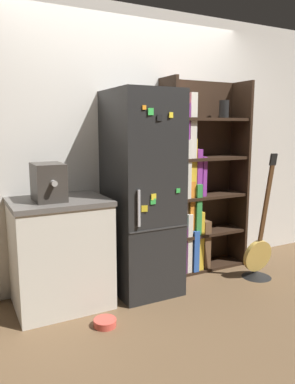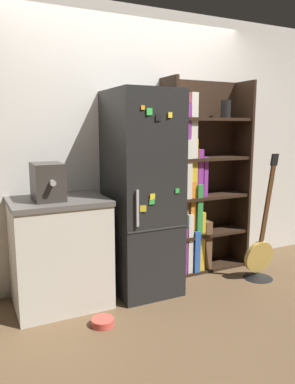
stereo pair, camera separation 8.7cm
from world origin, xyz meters
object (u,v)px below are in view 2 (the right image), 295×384
at_px(guitar, 259,261).
at_px(bookshelf, 193,188).
at_px(espresso_machine, 48,182).
at_px(refrigerator, 141,193).
at_px(pet_bowl, 103,321).

bearing_deg(guitar, bookshelf, 132.83).
bearing_deg(espresso_machine, bookshelf, 7.27).
bearing_deg(guitar, refrigerator, 164.73).
distance_m(bookshelf, pet_bowl, 1.64).
relative_size(refrigerator, bookshelf, 0.92).
relative_size(refrigerator, espresso_machine, 4.85).
xyz_separation_m(refrigerator, guitar, (1.14, -0.31, -0.73)).
height_order(refrigerator, guitar, refrigerator).
height_order(guitar, pet_bowl, guitar).
bearing_deg(refrigerator, espresso_machine, -179.89).
bearing_deg(guitar, espresso_machine, 171.05).
bearing_deg(pet_bowl, refrigerator, 41.27).
bearing_deg(bookshelf, espresso_machine, -172.73).
height_order(refrigerator, bookshelf, bookshelf).
xyz_separation_m(bookshelf, guitar, (0.47, -0.50, -0.70)).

